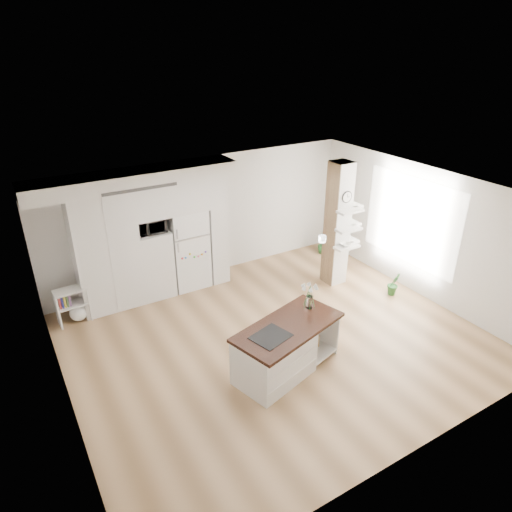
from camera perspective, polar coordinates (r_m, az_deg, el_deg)
The scene contains 14 objects.
floor at distance 8.39m, azimuth 2.54°, elevation -10.35°, with size 7.00×6.00×0.01m, color tan.
room at distance 7.45m, azimuth 2.82°, elevation 1.25°, with size 7.04×6.04×2.72m.
cabinet_wall at distance 9.28m, azimuth -14.02°, elevation 3.23°, with size 4.00×0.71×2.70m.
refrigerator at distance 9.81m, azimuth -8.55°, elevation 0.97°, with size 0.78×0.69×1.75m.
column at distance 9.82m, azimuth 10.77°, elevation 3.86°, with size 0.69×0.90×2.70m.
window at distance 9.98m, azimuth 18.76°, elevation 4.19°, with size 2.40×2.40×0.00m, color white.
pendant_light at distance 8.45m, azimuth 12.01°, elevation 5.67°, with size 0.12×0.12×0.10m, color white.
kitchen_island at distance 7.39m, azimuth 2.92°, elevation -11.83°, with size 2.01×1.34×1.40m.
bookshelf at distance 9.37m, azimuth -21.75°, elevation -5.96°, with size 0.60×0.37×0.69m.
floor_plant_a at distance 10.04m, azimuth 16.82°, elevation -3.35°, with size 0.27×0.22×0.49m, color #2C6F2D.
floor_plant_b at distance 11.55m, azimuth 8.41°, elevation 1.49°, with size 0.28×0.28×0.50m, color #2C6F2D.
microwave at distance 9.26m, azimuth -12.96°, elevation 3.73°, with size 0.54×0.37×0.30m, color #2D2D2D.
shelf_plant at distance 10.04m, azimuth 11.32°, elevation 5.35°, with size 0.27×0.23×0.30m, color #2C6F2D.
decor_bowl at distance 9.75m, azimuth 11.13°, elevation 1.42°, with size 0.22×0.22×0.05m, color white.
Camera 1 is at (-3.78, -5.63, 4.95)m, focal length 32.00 mm.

